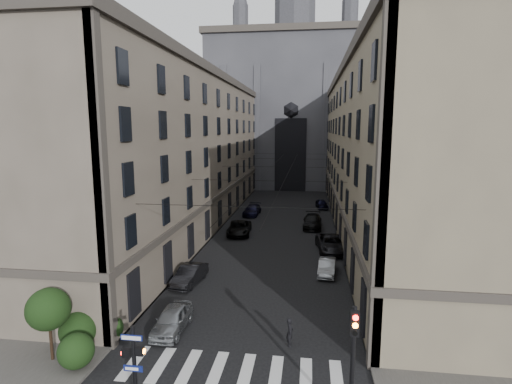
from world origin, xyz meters
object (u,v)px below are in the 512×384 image
at_px(car_right_midfar, 312,221).
at_px(pedestrian, 290,332).
at_px(car_right_near, 327,267).
at_px(car_right_midnear, 331,244).
at_px(car_left_far, 252,210).
at_px(car_right_far, 322,204).
at_px(car_left_near, 172,319).
at_px(gothic_tower, 294,102).
at_px(traffic_light_right, 353,352).
at_px(car_left_midnear, 189,275).
at_px(car_left_midfar, 239,228).
at_px(pedestrian_signal_left, 134,363).

distance_m(car_right_midfar, pedestrian, 27.48).
xyz_separation_m(car_right_near, car_right_midnear, (0.67, 6.46, 0.15)).
relative_size(car_left_far, car_right_midfar, 0.90).
height_order(car_right_far, pedestrian, pedestrian).
bearing_deg(car_right_near, car_left_near, -126.62).
distance_m(gothic_tower, car_right_midnear, 52.34).
relative_size(car_left_near, car_left_far, 0.86).
height_order(traffic_light_right, car_left_far, traffic_light_right).
bearing_deg(car_right_near, car_left_midnear, -156.78).
bearing_deg(car_right_near, car_right_midnear, 89.23).
relative_size(car_left_midnear, car_right_near, 1.13).
relative_size(car_left_midfar, pedestrian, 3.34).
xyz_separation_m(car_left_midfar, car_left_far, (0.00, 10.43, -0.04)).
relative_size(pedestrian_signal_left, car_left_midnear, 0.91).
bearing_deg(car_left_midfar, pedestrian, -77.16).
distance_m(pedestrian_signal_left, car_left_near, 7.24).
relative_size(car_left_near, car_right_near, 1.09).
height_order(gothic_tower, car_left_far, gothic_tower).
bearing_deg(traffic_light_right, car_left_midnear, 128.64).
height_order(car_right_midfar, pedestrian, pedestrian).
bearing_deg(car_right_midfar, car_left_midnear, -114.99).
bearing_deg(car_left_far, car_left_midnear, -89.81).
height_order(car_left_near, car_right_midnear, car_right_midnear).
distance_m(traffic_light_right, pedestrian, 6.95).
distance_m(car_right_near, car_right_far, 28.19).
height_order(car_left_near, car_left_midnear, car_left_midnear).
height_order(gothic_tower, car_left_midnear, gothic_tower).
xyz_separation_m(car_left_midnear, car_right_near, (10.84, 3.54, -0.08)).
bearing_deg(car_right_far, car_right_midfar, -104.38).
distance_m(car_right_midnear, car_right_far, 21.73).
bearing_deg(car_left_midfar, car_right_near, -54.51).
relative_size(car_left_midnear, car_right_midnear, 0.77).
distance_m(car_right_midfar, car_right_far, 12.41).
bearing_deg(car_left_far, pedestrian, -75.08).
bearing_deg(car_left_near, pedestrian, -5.42).
relative_size(car_right_near, car_right_midfar, 0.71).
relative_size(traffic_light_right, car_right_near, 1.33).
bearing_deg(car_left_near, car_left_midfar, 89.97).
bearing_deg(car_left_midnear, car_left_near, -74.02).
bearing_deg(car_left_near, gothic_tower, 86.62).
distance_m(car_left_midnear, car_left_far, 25.56).
relative_size(gothic_tower, car_left_near, 13.64).
bearing_deg(car_right_near, car_left_midfar, 134.64).
bearing_deg(car_left_midnear, gothic_tower, 91.66).
bearing_deg(car_right_far, car_left_near, -111.93).
distance_m(pedestrian_signal_left, car_right_midfar, 34.63).
bearing_deg(car_left_far, gothic_tower, 86.01).
height_order(traffic_light_right, pedestrian, traffic_light_right).
xyz_separation_m(traffic_light_right, car_right_near, (-0.27, 17.44, -2.65)).
bearing_deg(car_left_midnear, car_left_far, 94.05).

